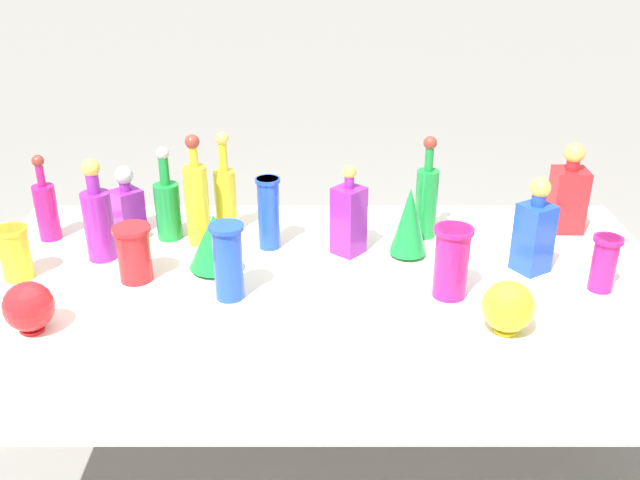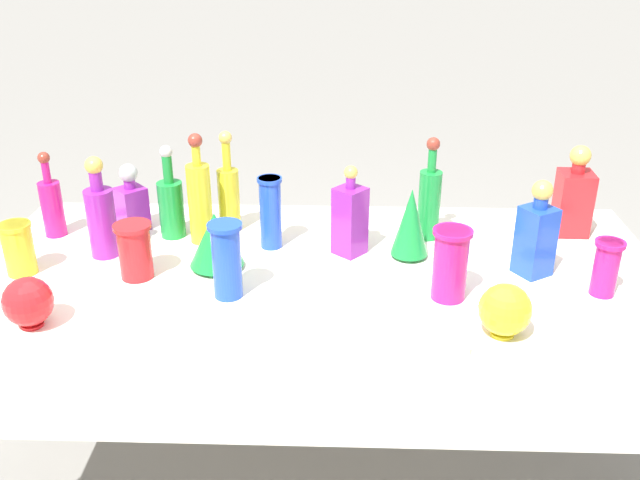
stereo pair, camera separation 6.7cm
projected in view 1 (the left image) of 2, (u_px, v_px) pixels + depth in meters
ground_plane at (320, 463)px, 2.49m from camera, size 40.00×40.00×0.00m
display_table at (320, 289)px, 2.16m from camera, size 2.09×1.02×0.76m
tall_bottle_0 at (426, 198)px, 2.33m from camera, size 0.07×0.07×0.34m
tall_bottle_1 at (167, 206)px, 2.32m from camera, size 0.08×0.08×0.31m
tall_bottle_2 at (98, 220)px, 2.18m from camera, size 0.09×0.09×0.33m
tall_bottle_3 at (46, 208)px, 2.32m from camera, size 0.07×0.07×0.29m
tall_bottle_4 at (197, 201)px, 2.27m from camera, size 0.08×0.08×0.37m
tall_bottle_5 at (225, 195)px, 2.36m from camera, size 0.07×0.07×0.35m
square_decanter_0 at (568, 194)px, 2.38m from camera, size 0.11×0.11×0.31m
square_decanter_1 at (127, 204)px, 2.37m from camera, size 0.12×0.12×0.23m
square_decanter_2 at (534, 231)px, 2.11m from camera, size 0.12×0.12×0.30m
square_decanter_3 at (349, 218)px, 2.22m from camera, size 0.12×0.12×0.29m
slender_vase_0 at (604, 261)px, 2.02m from camera, size 0.08×0.08×0.16m
slender_vase_1 at (228, 260)px, 1.96m from camera, size 0.10×0.10×0.22m
slender_vase_2 at (452, 260)px, 1.97m from camera, size 0.11×0.11×0.21m
slender_vase_3 at (15, 251)px, 2.08m from camera, size 0.10×0.10×0.16m
slender_vase_4 at (134, 252)px, 2.07m from camera, size 0.11×0.11×0.17m
slender_vase_5 at (269, 211)px, 2.25m from camera, size 0.08×0.08×0.24m
fluted_vase_0 at (215, 241)px, 2.13m from camera, size 0.17×0.17×0.18m
fluted_vase_1 at (409, 221)px, 2.20m from camera, size 0.12×0.12×0.23m
round_bowl_0 at (29, 307)px, 1.82m from camera, size 0.13×0.13×0.14m
round_bowl_1 at (508, 307)px, 1.82m from camera, size 0.14×0.14×0.14m
price_tag_left at (463, 347)px, 1.74m from camera, size 0.06×0.03×0.05m
cardboard_box_behind_left at (252, 266)px, 3.56m from camera, size 0.53×0.53×0.34m
cardboard_box_behind_right at (192, 287)px, 3.31m from camera, size 0.50×0.40×0.39m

